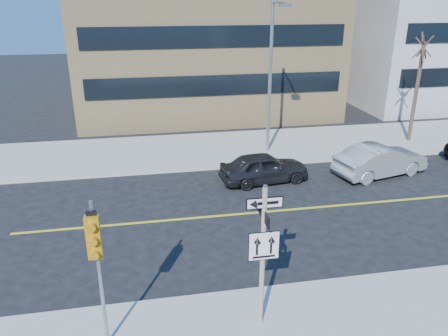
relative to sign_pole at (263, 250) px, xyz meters
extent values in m
plane|color=black|center=(0.00, 2.51, -2.44)|extent=(120.00, 120.00, 0.00)
cylinder|color=silver|center=(0.00, 0.01, -0.29)|extent=(0.13, 0.13, 4.00)
cylinder|color=gray|center=(0.00, 0.01, 1.74)|extent=(0.10, 0.10, 0.06)
cube|color=black|center=(0.00, 0.01, 1.31)|extent=(0.92, 0.03, 0.30)
cube|color=black|center=(0.00, 0.01, 0.96)|extent=(0.03, 0.92, 0.30)
cube|color=white|center=(0.00, -0.07, 0.16)|extent=(0.80, 0.03, 0.80)
cylinder|color=gray|center=(-4.00, 0.01, -0.29)|extent=(0.09, 0.09, 4.00)
cube|color=#C58212|center=(-4.00, -0.19, 0.91)|extent=(0.32, 0.22, 1.05)
sphere|color=#8C0705|center=(-4.00, -0.31, 1.26)|extent=(0.17, 0.17, 0.17)
sphere|color=black|center=(-4.00, -0.31, 0.91)|extent=(0.17, 0.17, 0.17)
sphere|color=black|center=(-4.00, -0.31, 0.56)|extent=(0.17, 0.17, 0.17)
imported|color=black|center=(2.73, 9.60, -1.72)|extent=(2.18, 4.40, 1.44)
imported|color=gray|center=(8.61, 9.36, -1.65)|extent=(2.74, 5.02, 1.57)
cylinder|color=gray|center=(4.00, 13.51, 1.71)|extent=(0.18, 0.18, 8.00)
cylinder|color=gray|center=(4.00, 12.51, 5.61)|extent=(0.10, 2.20, 0.10)
cube|color=gray|center=(4.00, 11.51, 5.51)|extent=(0.55, 0.30, 0.16)
cylinder|color=#3E2E24|center=(13.00, 13.81, 0.61)|extent=(0.22, 0.22, 5.80)
camera|label=1|loc=(-2.67, -9.07, 5.96)|focal=35.00mm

